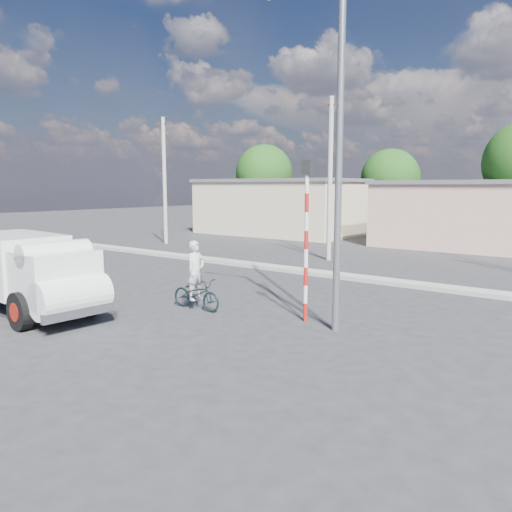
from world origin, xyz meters
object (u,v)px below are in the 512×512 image
Objects in this scene: cyclist at (196,280)px; traffic_pole at (306,227)px; truck at (31,272)px; bicycle at (196,294)px; streetlight at (334,134)px.

cyclist is 0.41× the size of traffic_pole.
traffic_pole is (6.67, 4.19, 1.34)m from truck.
cyclist reaches higher than bicycle.
bicycle is 0.20× the size of streetlight.
streetlight is at bearing -83.32° from bicycle.
truck reaches higher than cyclist.
cyclist is 5.91m from streetlight.
traffic_pole is 2.56m from streetlight.
truck reaches higher than bicycle.
streetlight reaches higher than cyclist.
streetlight is at bearing 31.05° from truck.
traffic_pole is at bearing -76.22° from bicycle.
truck is 7.99m from traffic_pole.
bicycle is 0.41× the size of traffic_pole.
truck is 9.31m from streetlight.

